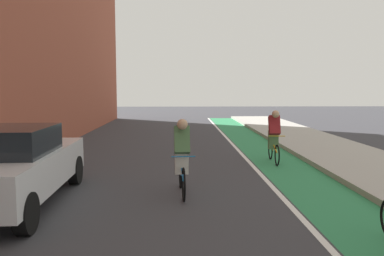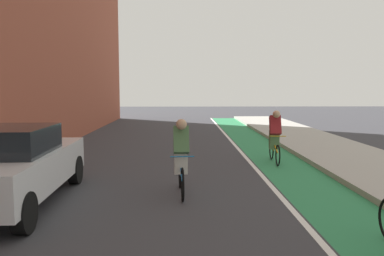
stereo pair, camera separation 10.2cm
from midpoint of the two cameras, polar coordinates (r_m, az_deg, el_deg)
The scene contains 7 objects.
ground_plane at distance 10.48m, azimuth -3.38°, elevation -6.55°, with size 73.18×73.18×0.00m, color #38383D.
bike_lane_paint at distance 12.78m, azimuth 11.66°, elevation -4.39°, with size 1.60×33.26×0.00m, color #2D8451.
lane_divider_stripe at distance 12.61m, azimuth 7.66°, elevation -4.47°, with size 0.12×33.26×0.00m, color white.
sidewalk_right at distance 13.51m, azimuth 21.43°, elevation -3.83°, with size 3.10×33.26×0.14m, color #A8A59E.
parked_sedan_white at distance 8.29m, azimuth -25.31°, elevation -4.91°, with size 1.99×4.34×1.53m.
cyclist_trailing at distance 8.27m, azimuth -1.84°, elevation -4.18°, with size 0.48×1.73×1.62m.
cyclist_far at distance 12.05m, azimuth 11.58°, elevation -1.15°, with size 0.48×1.67×1.59m.
Camera 1 is at (0.24, 2.40, 2.26)m, focal length 36.69 mm.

